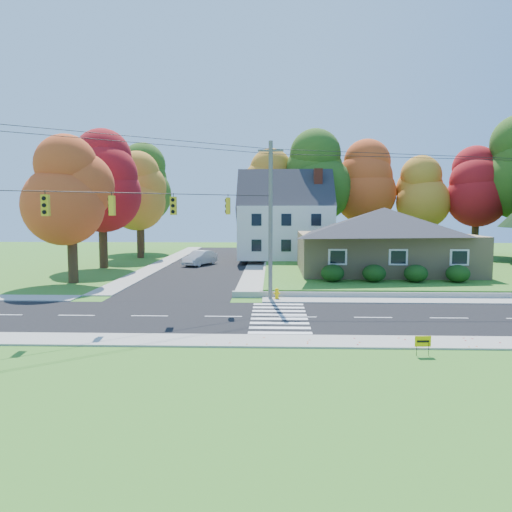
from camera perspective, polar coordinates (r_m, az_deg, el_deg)
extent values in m
plane|color=#3D7923|center=(26.95, 4.80, -7.00)|extent=(120.00, 120.00, 0.00)
cube|color=black|center=(26.95, 4.80, -6.98)|extent=(90.00, 8.00, 0.02)
cube|color=black|center=(53.03, -5.28, -0.87)|extent=(8.00, 44.00, 0.02)
cube|color=#9C9A90|center=(31.84, 4.35, -5.00)|extent=(90.00, 2.00, 0.08)
cube|color=#9C9A90|center=(22.09, 5.46, -9.68)|extent=(90.00, 2.00, 0.08)
cube|color=#3D7923|center=(49.73, 18.70, -1.27)|extent=(30.00, 30.00, 0.50)
cube|color=tan|center=(43.47, 14.35, 0.37)|extent=(14.00, 10.00, 3.20)
pyramid|color=#26262B|center=(43.33, 14.43, 3.93)|extent=(14.60, 10.60, 2.20)
cube|color=silver|center=(54.37, 3.36, 2.78)|extent=(10.00, 8.00, 5.60)
pyramid|color=#26262B|center=(54.33, 3.38, 6.99)|extent=(10.40, 8.40, 2.40)
cube|color=brown|center=(54.51, 7.06, 4.85)|extent=(0.90, 0.90, 9.60)
ellipsoid|color=#163A10|center=(36.65, 8.74, -1.94)|extent=(1.70, 1.70, 1.27)
ellipsoid|color=#163A10|center=(37.13, 13.35, -1.93)|extent=(1.70, 1.70, 1.27)
ellipsoid|color=#163A10|center=(37.84, 17.81, -1.91)|extent=(1.70, 1.70, 1.27)
ellipsoid|color=#163A10|center=(38.76, 22.08, -1.88)|extent=(1.70, 1.70, 1.27)
cylinder|color=#666059|center=(31.50, 1.67, 3.98)|extent=(0.26, 0.26, 10.00)
cube|color=#666059|center=(31.70, 1.69, 11.96)|extent=(1.60, 0.12, 0.12)
cube|color=gold|center=(25.43, -22.92, 5.36)|extent=(0.34, 0.26, 1.00)
cube|color=gold|center=(26.38, -16.13, 5.56)|extent=(0.26, 0.34, 1.00)
cube|color=gold|center=(27.78, -9.42, 5.68)|extent=(0.34, 0.26, 1.00)
cube|color=gold|center=(29.61, -3.21, 5.72)|extent=(0.26, 0.34, 1.00)
cylinder|color=black|center=(27.13, -12.34, 7.01)|extent=(13.02, 10.43, 0.04)
cylinder|color=#3F2A19|center=(60.35, 1.31, 2.95)|extent=(0.80, 0.80, 5.40)
sphere|color=#C58026|center=(60.31, 1.32, 6.65)|extent=(6.72, 6.72, 6.72)
sphere|color=#C58026|center=(60.37, 1.33, 8.25)|extent=(5.91, 5.91, 5.91)
sphere|color=#C58026|center=(60.48, 1.33, 9.84)|extent=(5.11, 5.11, 5.11)
cylinder|color=#3F2A19|center=(59.57, 7.09, 3.31)|extent=(0.86, 0.86, 6.30)
sphere|color=#325B19|center=(59.58, 7.15, 7.68)|extent=(7.84, 7.84, 7.84)
sphere|color=#325B19|center=(59.70, 7.17, 9.56)|extent=(6.90, 6.90, 6.90)
sphere|color=#325B19|center=(59.87, 7.19, 11.44)|extent=(5.96, 5.96, 5.96)
cylinder|color=#3F2A19|center=(61.40, 12.60, 3.07)|extent=(0.83, 0.83, 5.85)
sphere|color=#D2491D|center=(61.38, 12.68, 7.01)|extent=(7.28, 7.28, 7.28)
sphere|color=#D2491D|center=(61.46, 12.72, 8.71)|extent=(6.41, 6.41, 6.41)
sphere|color=#D2491D|center=(61.60, 12.75, 10.40)|extent=(5.53, 5.53, 5.53)
cylinder|color=#3F2A19|center=(61.85, 18.24, 2.53)|extent=(0.77, 0.77, 4.95)
sphere|color=#C58026|center=(61.79, 18.34, 5.84)|extent=(6.16, 6.16, 6.16)
sphere|color=#C58026|center=(61.83, 18.38, 7.27)|extent=(5.42, 5.42, 5.42)
sphere|color=#C58026|center=(61.90, 18.42, 8.69)|extent=(4.68, 4.68, 4.68)
cylinder|color=#3F2A19|center=(62.85, 23.76, 2.59)|extent=(0.80, 0.80, 5.40)
sphere|color=#A11418|center=(62.81, 23.90, 6.14)|extent=(6.72, 6.72, 6.72)
sphere|color=#A11418|center=(62.87, 23.96, 7.67)|extent=(5.91, 5.91, 5.91)
sphere|color=#A11418|center=(62.97, 24.02, 9.20)|extent=(5.11, 5.11, 5.11)
cylinder|color=#3F2A19|center=(41.50, -20.23, 0.50)|extent=(0.77, 0.77, 4.95)
sphere|color=#D2491D|center=(41.37, -20.39, 5.44)|extent=(6.16, 6.16, 6.16)
sphere|color=#D2491D|center=(41.40, -20.46, 7.57)|extent=(5.42, 5.42, 5.42)
sphere|color=#D2491D|center=(41.50, -20.53, 9.69)|extent=(4.68, 4.68, 4.68)
cylinder|color=#3F2A19|center=(51.16, -17.07, 1.96)|extent=(0.83, 0.83, 5.85)
sphere|color=#A11418|center=(51.10, -17.21, 6.70)|extent=(7.28, 7.28, 7.28)
sphere|color=#A11418|center=(51.18, -17.26, 8.73)|extent=(6.41, 6.41, 6.41)
sphere|color=#A11418|center=(51.33, -17.32, 10.76)|extent=(5.53, 5.53, 5.53)
cylinder|color=#3F2A19|center=(60.43, -13.09, 2.34)|extent=(0.80, 0.80, 5.40)
sphere|color=#C58026|center=(60.36, -13.17, 6.04)|extent=(6.72, 6.72, 6.72)
sphere|color=#C58026|center=(60.41, -13.20, 7.63)|extent=(5.91, 5.91, 5.91)
sphere|color=#C58026|center=(60.50, -13.24, 9.22)|extent=(5.11, 5.11, 5.11)
cylinder|color=#3F2A19|center=(68.65, -12.99, 3.07)|extent=(0.86, 0.86, 6.30)
sphere|color=#325B19|center=(68.63, -13.07, 6.86)|extent=(7.84, 7.84, 7.84)
sphere|color=#325B19|center=(68.71, -13.10, 8.50)|extent=(6.90, 6.90, 6.90)
sphere|color=#325B19|center=(68.85, -13.14, 10.12)|extent=(5.96, 5.96, 5.96)
imported|color=silver|center=(51.41, -6.44, -0.23)|extent=(3.27, 4.80, 1.50)
cylinder|color=#FFC802|center=(31.98, 2.39, -4.93)|extent=(0.34, 0.34, 0.09)
cylinder|color=#FFC802|center=(31.93, 2.39, -4.43)|extent=(0.23, 0.23, 0.52)
sphere|color=#FFC802|center=(31.88, 2.40, -3.88)|extent=(0.24, 0.24, 0.24)
cylinder|color=#FFC802|center=(31.92, 2.40, -4.27)|extent=(0.43, 0.27, 0.11)
cylinder|color=black|center=(20.97, 17.88, -10.11)|extent=(0.02, 0.02, 0.53)
cylinder|color=black|center=(21.10, 19.13, -10.05)|extent=(0.02, 0.02, 0.53)
cube|color=#F5C500|center=(20.95, 18.54, -9.23)|extent=(0.64, 0.08, 0.43)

